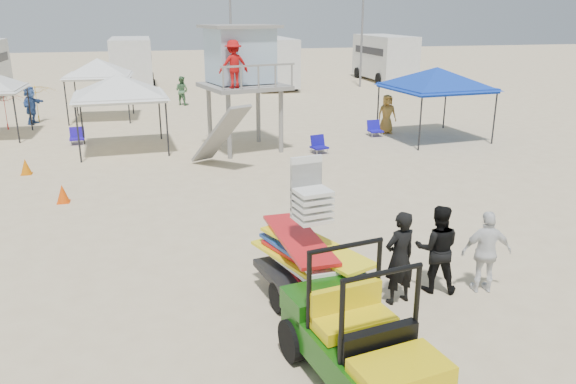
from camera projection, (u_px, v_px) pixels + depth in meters
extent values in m
plane|color=beige|center=(303.00, 323.00, 9.26)|extent=(140.00, 140.00, 0.00)
cube|color=#11480B|center=(359.00, 350.00, 7.58)|extent=(1.64, 2.66, 0.44)
cube|color=yellow|center=(360.00, 332.00, 7.50)|extent=(1.24, 0.88, 0.24)
cube|color=black|center=(311.00, 278.00, 9.72)|extent=(1.71, 2.24, 0.13)
cylinder|color=black|center=(278.00, 294.00, 9.65)|extent=(0.30, 0.56, 0.53)
imported|color=black|center=(400.00, 258.00, 9.68)|extent=(0.70, 0.55, 1.69)
imported|color=black|center=(437.00, 249.00, 10.12)|extent=(0.97, 0.88, 1.65)
imported|color=white|center=(486.00, 252.00, 10.10)|extent=(0.96, 0.54, 1.54)
cylinder|color=gray|center=(221.00, 126.00, 19.42)|extent=(0.16, 0.16, 2.27)
cube|color=gray|center=(244.00, 86.00, 20.20)|extent=(3.26, 3.26, 0.15)
cube|color=#9EB8CC|center=(242.00, 55.00, 20.13)|extent=(2.44, 2.24, 1.91)
imported|color=#B20F0F|center=(227.00, 64.00, 18.93)|extent=(1.03, 0.59, 1.59)
cylinder|color=black|center=(415.00, 122.00, 20.55)|extent=(0.06, 0.06, 2.09)
pyramid|color=#1036AD|center=(437.00, 67.00, 21.89)|extent=(3.72, 3.72, 0.80)
cube|color=#1036AD|center=(436.00, 88.00, 22.13)|extent=(3.72, 3.72, 0.18)
cylinder|color=black|center=(76.00, 133.00, 18.87)|extent=(0.06, 0.06, 2.04)
pyramid|color=silver|center=(118.00, 74.00, 20.03)|extent=(3.27, 3.27, 0.80)
cube|color=silver|center=(120.00, 96.00, 20.27)|extent=(3.27, 3.27, 0.18)
cylinder|color=black|center=(68.00, 102.00, 24.93)|extent=(0.06, 0.06, 2.10)
pyramid|color=silver|center=(97.00, 58.00, 25.92)|extent=(2.97, 2.97, 0.80)
cube|color=silver|center=(99.00, 76.00, 26.17)|extent=(2.97, 2.97, 0.18)
imported|color=red|center=(5.00, 112.00, 24.13)|extent=(1.91, 1.94, 1.60)
imported|color=gold|center=(37.00, 103.00, 25.93)|extent=(2.32, 2.35, 1.71)
cone|color=#D66906|center=(26.00, 167.00, 17.65)|extent=(0.34, 0.34, 0.50)
cone|color=#EC4B07|center=(63.00, 194.00, 15.04)|extent=(0.34, 0.34, 0.50)
cube|color=#200EA2|center=(77.00, 139.00, 21.65)|extent=(0.58, 0.55, 0.06)
cube|color=#200EA2|center=(77.00, 132.00, 21.81)|extent=(0.55, 0.22, 0.44)
cylinder|color=#B2B2B7|center=(71.00, 143.00, 21.45)|extent=(0.03, 0.03, 0.20)
cube|color=#130D92|center=(319.00, 147.00, 20.28)|extent=(0.65, 0.62, 0.06)
cube|color=#130D92|center=(318.00, 141.00, 20.44)|extent=(0.57, 0.30, 0.44)
cylinder|color=#B2B2B7|center=(315.00, 152.00, 20.08)|extent=(0.03, 0.03, 0.20)
cube|color=#1610B0|center=(375.00, 131.00, 23.06)|extent=(0.54, 0.50, 0.06)
cube|color=#1610B0|center=(373.00, 125.00, 23.22)|extent=(0.54, 0.17, 0.44)
cylinder|color=#B2B2B7|center=(372.00, 135.00, 22.86)|extent=(0.03, 0.03, 0.20)
cube|color=silver|center=(132.00, 62.00, 37.10)|extent=(2.50, 6.50, 3.00)
cube|color=black|center=(131.00, 55.00, 36.96)|extent=(2.54, 5.20, 0.50)
cylinder|color=black|center=(113.00, 87.00, 35.30)|extent=(0.25, 0.80, 0.80)
cube|color=silver|center=(269.00, 61.00, 37.80)|extent=(2.50, 7.00, 3.00)
cube|color=black|center=(269.00, 54.00, 37.67)|extent=(2.54, 5.60, 0.50)
cylinder|color=black|center=(258.00, 85.00, 35.86)|extent=(0.25, 0.80, 0.80)
cube|color=silver|center=(384.00, 56.00, 41.28)|extent=(2.50, 6.60, 3.00)
cube|color=black|center=(385.00, 50.00, 41.14)|extent=(2.54, 5.28, 0.50)
cylinder|color=black|center=(379.00, 79.00, 39.46)|extent=(0.25, 0.80, 0.80)
cylinder|color=slate|center=(231.00, 27.00, 33.65)|extent=(0.14, 0.14, 8.00)
cylinder|color=slate|center=(362.00, 26.00, 37.13)|extent=(0.14, 0.14, 8.00)
imported|color=#46764B|center=(182.00, 91.00, 30.63)|extent=(0.97, 0.93, 1.57)
imported|color=olive|center=(387.00, 114.00, 23.48)|extent=(0.82, 0.56, 1.62)
imported|color=#33559A|center=(31.00, 105.00, 25.42)|extent=(0.95, 1.68, 1.73)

